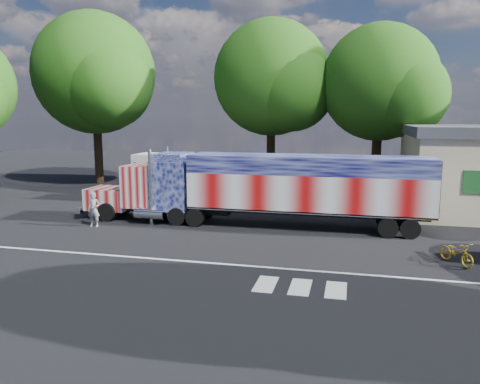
% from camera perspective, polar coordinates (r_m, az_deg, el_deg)
% --- Properties ---
extents(ground, '(100.00, 100.00, 0.00)m').
position_cam_1_polar(ground, '(21.66, -1.87, -6.22)').
color(ground, black).
extents(lane_markings, '(30.00, 2.67, 0.01)m').
position_cam_1_polar(lane_markings, '(17.76, 0.26, -9.73)').
color(lane_markings, silver).
rests_on(lane_markings, ground).
extents(semi_truck, '(19.01, 3.00, 4.05)m').
position_cam_1_polar(semi_truck, '(24.66, 2.82, 0.64)').
color(semi_truck, black).
rests_on(semi_truck, ground).
extents(coach_bus, '(10.99, 2.56, 3.20)m').
position_cam_1_polar(coach_bus, '(31.41, -3.11, 1.73)').
color(coach_bus, silver).
rests_on(coach_bus, ground).
extents(woman, '(0.71, 0.51, 1.82)m').
position_cam_1_polar(woman, '(25.75, -17.41, -2.06)').
color(woman, slate).
rests_on(woman, ground).
extents(bicycle, '(1.44, 1.80, 0.92)m').
position_cam_1_polar(bicycle, '(20.45, 24.88, -6.72)').
color(bicycle, gold).
rests_on(bicycle, ground).
extents(tree_nw_a, '(10.57, 10.07, 14.30)m').
position_cam_1_polar(tree_nw_a, '(41.91, -17.14, 13.59)').
color(tree_nw_a, black).
rests_on(tree_nw_a, ground).
extents(tree_n_mid, '(9.77, 9.30, 13.45)m').
position_cam_1_polar(tree_n_mid, '(38.74, 4.09, 13.65)').
color(tree_n_mid, black).
rests_on(tree_n_mid, ground).
extents(tree_ne_a, '(8.99, 8.56, 12.47)m').
position_cam_1_polar(tree_ne_a, '(36.74, 16.89, 12.58)').
color(tree_ne_a, black).
rests_on(tree_ne_a, ground).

